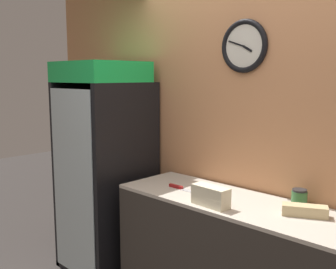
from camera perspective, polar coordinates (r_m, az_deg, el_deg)
The scene contains 8 objects.
wall_back at distance 2.97m, azimuth 14.19°, elevation -0.14°, with size 5.20×0.10×2.70m.
prep_counter at distance 2.95m, azimuth 10.01°, elevation -18.25°, with size 1.86×0.60×0.93m.
beverage_cooler at distance 3.68m, azimuth -8.46°, elevation -3.24°, with size 0.69×0.72×1.91m.
sandwich_stack_bottom at distance 2.65m, azimuth 6.20°, elevation -9.57°, with size 0.27×0.12×0.07m.
sandwich_stack_middle at distance 2.63m, azimuth 6.22°, elevation -8.18°, with size 0.27×0.12×0.07m.
sandwich_flat_left at distance 2.60m, azimuth 19.23°, elevation -10.39°, with size 0.28×0.20×0.07m.
chefs_knife at distance 3.02m, azimuth 1.88°, elevation -7.78°, with size 0.32×0.05×0.02m.
condiment_jar at distance 2.77m, azimuth 18.51°, elevation -8.72°, with size 0.10×0.10×0.12m.
Camera 1 is at (1.45, -1.35, 1.79)m, focal length 42.00 mm.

